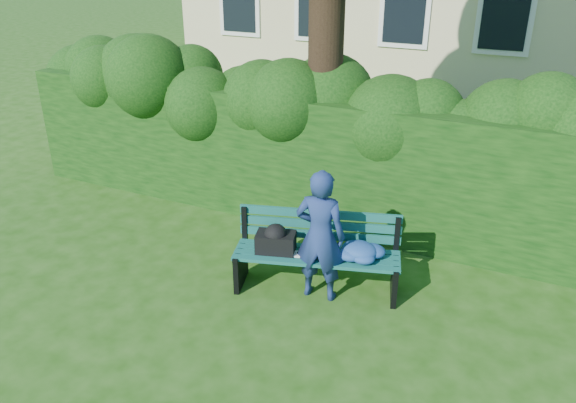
% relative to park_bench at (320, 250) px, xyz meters
% --- Properties ---
extents(ground, '(80.00, 80.00, 0.00)m').
position_rel_park_bench_xyz_m(ground, '(-0.47, -0.45, -0.50)').
color(ground, '#1C490C').
rests_on(ground, ground).
extents(hedge, '(10.00, 1.00, 1.80)m').
position_rel_park_bench_xyz_m(hedge, '(-0.47, 1.75, 0.40)').
color(hedge, black).
rests_on(hedge, ground).
extents(park_bench, '(1.94, 1.06, 0.89)m').
position_rel_park_bench_xyz_m(park_bench, '(0.00, 0.00, 0.00)').
color(park_bench, '#0F4D3C').
rests_on(park_bench, ground).
extents(man_reading, '(0.59, 0.42, 1.53)m').
position_rel_park_bench_xyz_m(man_reading, '(0.05, -0.13, 0.26)').
color(man_reading, navy).
rests_on(man_reading, ground).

